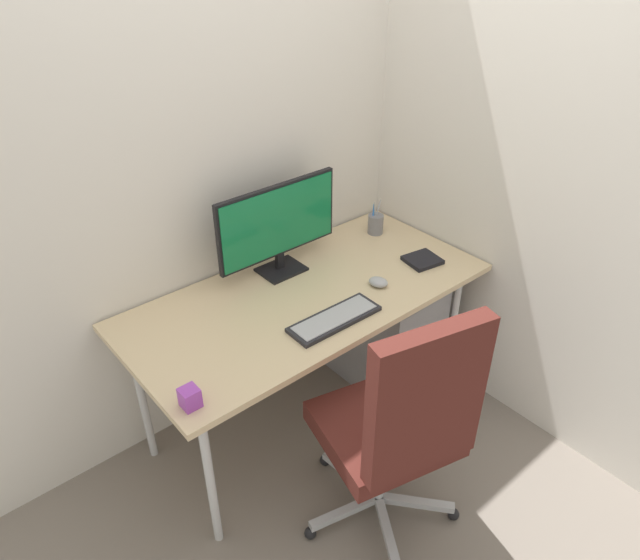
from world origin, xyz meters
TOP-DOWN VIEW (x-y plane):
  - ground_plane at (0.00, 0.00)m, footprint 8.00×8.00m
  - wall_back at (0.00, 0.41)m, footprint 3.32×0.04m
  - wall_side_right at (0.84, -0.25)m, footprint 0.04×2.48m
  - desk at (0.00, 0.00)m, footprint 1.61×0.76m
  - office_chair at (-0.14, -0.70)m, footprint 0.65×0.64m
  - filing_cabinet at (0.50, -0.00)m, footprint 0.37×0.56m
  - monitor at (0.02, 0.23)m, footprint 0.62×0.16m
  - keyboard at (-0.05, -0.23)m, footprint 0.40×0.14m
  - mouse at (0.27, -0.16)m, footprint 0.09×0.10m
  - pen_holder at (0.61, 0.20)m, footprint 0.08×0.08m
  - notebook at (0.58, -0.15)m, footprint 0.18×0.17m
  - desk_clamp_accessory at (-0.73, -0.27)m, footprint 0.06×0.06m

SIDE VIEW (x-z plane):
  - ground_plane at x=0.00m, z-range 0.00..0.00m
  - filing_cabinet at x=0.50m, z-range 0.00..0.59m
  - office_chair at x=-0.14m, z-range 0.05..1.16m
  - desk at x=0.00m, z-range 0.32..1.07m
  - keyboard at x=-0.05m, z-range 0.75..0.77m
  - notebook at x=0.58m, z-range 0.75..0.77m
  - mouse at x=0.27m, z-range 0.75..0.79m
  - desk_clamp_accessory at x=-0.73m, z-range 0.75..0.82m
  - pen_holder at x=0.61m, z-range 0.71..0.89m
  - monitor at x=0.02m, z-range 0.77..1.19m
  - wall_back at x=0.00m, z-range 0.00..2.80m
  - wall_side_right at x=0.84m, z-range 0.00..2.80m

